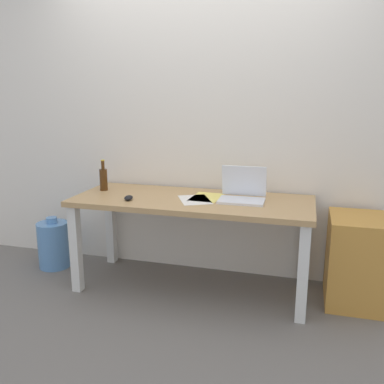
{
  "coord_description": "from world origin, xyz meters",
  "views": [
    {
      "loc": [
        0.81,
        -2.9,
        1.49
      ],
      "look_at": [
        0.0,
        0.0,
        0.77
      ],
      "focal_mm": 38.65,
      "sensor_mm": 36.0,
      "label": 1
    }
  ],
  "objects_px": {
    "desk": "(192,211)",
    "laptop_right": "(242,193)",
    "computer_mouse": "(129,198)",
    "filing_cabinet": "(356,260)",
    "beer_bottle": "(104,179)",
    "water_cooler_jug": "(54,244)"
  },
  "relations": [
    {
      "from": "desk",
      "to": "laptop_right",
      "type": "relative_size",
      "value": 5.36
    },
    {
      "from": "computer_mouse",
      "to": "filing_cabinet",
      "type": "distance_m",
      "value": 1.71
    },
    {
      "from": "laptop_right",
      "to": "filing_cabinet",
      "type": "relative_size",
      "value": 0.52
    },
    {
      "from": "computer_mouse",
      "to": "filing_cabinet",
      "type": "height_order",
      "value": "computer_mouse"
    },
    {
      "from": "beer_bottle",
      "to": "filing_cabinet",
      "type": "height_order",
      "value": "beer_bottle"
    },
    {
      "from": "desk",
      "to": "beer_bottle",
      "type": "xyz_separation_m",
      "value": [
        -0.77,
        0.07,
        0.19
      ]
    },
    {
      "from": "beer_bottle",
      "to": "water_cooler_jug",
      "type": "height_order",
      "value": "beer_bottle"
    },
    {
      "from": "water_cooler_jug",
      "to": "filing_cabinet",
      "type": "distance_m",
      "value": 2.48
    },
    {
      "from": "laptop_right",
      "to": "filing_cabinet",
      "type": "bearing_deg",
      "value": 3.59
    },
    {
      "from": "beer_bottle",
      "to": "filing_cabinet",
      "type": "xyz_separation_m",
      "value": [
        1.97,
        0.02,
        -0.5
      ]
    },
    {
      "from": "laptop_right",
      "to": "water_cooler_jug",
      "type": "relative_size",
      "value": 0.74
    },
    {
      "from": "beer_bottle",
      "to": "computer_mouse",
      "type": "distance_m",
      "value": 0.42
    },
    {
      "from": "desk",
      "to": "filing_cabinet",
      "type": "xyz_separation_m",
      "value": [
        1.2,
        0.09,
        -0.3
      ]
    },
    {
      "from": "desk",
      "to": "laptop_right",
      "type": "height_order",
      "value": "laptop_right"
    },
    {
      "from": "beer_bottle",
      "to": "filing_cabinet",
      "type": "distance_m",
      "value": 2.03
    },
    {
      "from": "water_cooler_jug",
      "to": "filing_cabinet",
      "type": "relative_size",
      "value": 0.7
    },
    {
      "from": "beer_bottle",
      "to": "desk",
      "type": "bearing_deg",
      "value": -5.28
    },
    {
      "from": "laptop_right",
      "to": "water_cooler_jug",
      "type": "distance_m",
      "value": 1.75
    },
    {
      "from": "computer_mouse",
      "to": "filing_cabinet",
      "type": "xyz_separation_m",
      "value": [
        1.64,
        0.26,
        -0.42
      ]
    },
    {
      "from": "water_cooler_jug",
      "to": "beer_bottle",
      "type": "bearing_deg",
      "value": 1.41
    },
    {
      "from": "beer_bottle",
      "to": "water_cooler_jug",
      "type": "distance_m",
      "value": 0.8
    },
    {
      "from": "laptop_right",
      "to": "computer_mouse",
      "type": "distance_m",
      "value": 0.84
    }
  ]
}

